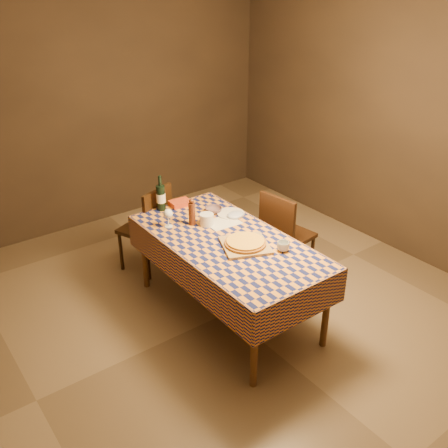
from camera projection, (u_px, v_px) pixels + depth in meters
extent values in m
plane|color=brown|center=(227.00, 313.00, 4.59)|extent=(5.00, 5.00, 0.00)
cube|color=#34271D|center=(97.00, 112.00, 5.76)|extent=(4.50, 0.10, 2.70)
cube|color=#34271D|center=(400.00, 128.00, 5.18)|extent=(0.10, 5.00, 2.70)
cylinder|color=brown|center=(254.00, 346.00, 3.63)|extent=(0.06, 0.06, 0.75)
cylinder|color=brown|center=(327.00, 309.00, 4.03)|extent=(0.06, 0.06, 0.75)
cylinder|color=brown|center=(144.00, 254.00, 4.81)|extent=(0.06, 0.06, 0.75)
cylinder|color=brown|center=(209.00, 231.00, 5.22)|extent=(0.06, 0.06, 0.75)
cube|color=brown|center=(227.00, 243.00, 4.26)|extent=(0.90, 1.80, 0.03)
cube|color=brown|center=(228.00, 241.00, 4.25)|extent=(0.92, 1.82, 0.02)
cube|color=brown|center=(302.00, 306.00, 3.66)|extent=(0.94, 0.01, 0.30)
cube|color=brown|center=(172.00, 217.00, 4.96)|extent=(0.94, 0.01, 0.30)
cube|color=brown|center=(182.00, 272.00, 4.06)|extent=(0.01, 1.84, 0.30)
cube|color=brown|center=(268.00, 239.00, 4.56)|extent=(0.01, 1.84, 0.30)
cube|color=#9C7C49|center=(245.00, 245.00, 4.13)|extent=(0.49, 0.49, 0.02)
cylinder|color=#905218|center=(245.00, 243.00, 4.12)|extent=(0.38, 0.38, 0.02)
cylinder|color=gold|center=(245.00, 241.00, 4.12)|extent=(0.35, 0.35, 0.02)
cylinder|color=#492111|center=(192.00, 214.00, 4.45)|extent=(0.07, 0.07, 0.21)
sphere|color=#492111|center=(192.00, 201.00, 4.40)|extent=(0.05, 0.05, 0.05)
imported|color=#604751|center=(213.00, 210.00, 4.71)|extent=(0.18, 0.18, 0.05)
cylinder|color=white|center=(169.00, 226.00, 4.46)|extent=(0.08, 0.08, 0.01)
cylinder|color=white|center=(168.00, 222.00, 4.44)|extent=(0.01, 0.01, 0.08)
sphere|color=white|center=(168.00, 214.00, 4.40)|extent=(0.09, 0.09, 0.09)
ellipsoid|color=#44080D|center=(168.00, 215.00, 4.41)|extent=(0.06, 0.06, 0.03)
cylinder|color=black|center=(161.00, 198.00, 4.72)|extent=(0.10, 0.10, 0.24)
cylinder|color=black|center=(160.00, 181.00, 4.64)|extent=(0.04, 0.04, 0.10)
cylinder|color=white|center=(161.00, 198.00, 4.72)|extent=(0.10, 0.10, 0.09)
cylinder|color=silver|center=(207.00, 219.00, 4.47)|extent=(0.16, 0.16, 0.11)
cube|color=#BF3E19|center=(180.00, 203.00, 4.85)|extent=(0.21, 0.15, 0.05)
cylinder|color=silver|center=(231.00, 214.00, 4.68)|extent=(0.33, 0.33, 0.01)
imported|color=silver|center=(283.00, 246.00, 4.06)|extent=(0.11, 0.11, 0.08)
cube|color=silver|center=(223.00, 222.00, 4.53)|extent=(0.31, 0.25, 0.00)
ellipsoid|color=#A4B1D2|center=(236.00, 215.00, 4.62)|extent=(0.18, 0.14, 0.05)
cube|color=black|center=(144.00, 229.00, 5.11)|extent=(0.55, 0.55, 0.04)
cube|color=black|center=(158.00, 211.00, 4.91)|extent=(0.40, 0.19, 0.46)
cylinder|color=black|center=(143.00, 237.00, 5.44)|extent=(0.04, 0.04, 0.43)
cylinder|color=black|center=(121.00, 251.00, 5.17)|extent=(0.04, 0.04, 0.43)
cylinder|color=black|center=(170.00, 246.00, 5.27)|extent=(0.04, 0.04, 0.43)
cylinder|color=black|center=(148.00, 261.00, 5.00)|extent=(0.04, 0.04, 0.43)
cube|color=black|center=(288.00, 235.00, 4.99)|extent=(0.48, 0.48, 0.04)
cube|color=black|center=(277.00, 219.00, 4.75)|extent=(0.09, 0.42, 0.46)
cylinder|color=black|center=(312.00, 255.00, 5.09)|extent=(0.04, 0.04, 0.43)
cylinder|color=black|center=(284.00, 243.00, 5.32)|extent=(0.04, 0.04, 0.43)
cylinder|color=black|center=(290.00, 269.00, 4.87)|extent=(0.04, 0.04, 0.43)
cylinder|color=black|center=(262.00, 255.00, 5.10)|extent=(0.04, 0.04, 0.43)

